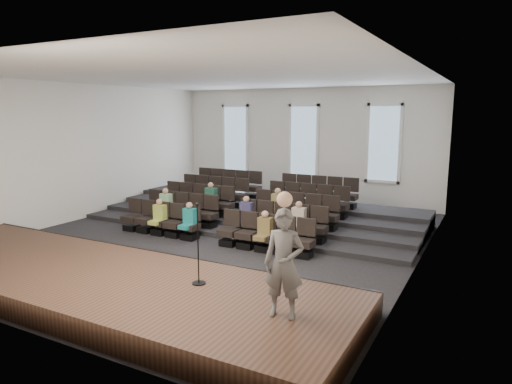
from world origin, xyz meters
TOP-DOWN VIEW (x-y plane):
  - ground at (0.00, 0.00)m, footprint 14.00×14.00m
  - ceiling at (0.00, 0.00)m, footprint 12.00×14.00m
  - wall_back at (0.00, 7.02)m, footprint 12.00×0.04m
  - wall_front at (0.00, -7.02)m, footprint 12.00×0.04m
  - wall_left at (-6.02, 0.00)m, footprint 0.04×14.00m
  - wall_right at (6.02, 0.00)m, footprint 0.04×14.00m
  - stage at (0.00, -5.10)m, footprint 11.80×3.60m
  - stage_lip at (0.00, -3.33)m, footprint 11.80×0.06m
  - risers at (0.00, 3.17)m, footprint 11.80×4.80m
  - seating_rows at (-0.00, 1.54)m, footprint 6.80×4.70m
  - windows at (0.00, 6.95)m, footprint 8.44×0.10m
  - audience at (0.00, 0.32)m, footprint 5.45×2.64m
  - speaker at (4.62, -5.18)m, footprint 0.76×0.57m
  - mic_stand at (2.47, -4.62)m, footprint 0.28×0.28m

SIDE VIEW (x-z plane):
  - ground at x=0.00m, z-range 0.00..0.00m
  - risers at x=0.00m, z-range -0.10..0.50m
  - stage at x=0.00m, z-range 0.00..0.50m
  - stage_lip at x=0.00m, z-range -0.01..0.51m
  - seating_rows at x=0.00m, z-range -0.15..1.52m
  - audience at x=0.00m, z-range 0.26..1.36m
  - mic_stand at x=2.47m, z-range 0.16..1.85m
  - speaker at x=4.62m, z-range 0.50..2.38m
  - wall_back at x=0.00m, z-range 0.00..5.00m
  - wall_front at x=0.00m, z-range 0.00..5.00m
  - wall_left at x=-6.02m, z-range 0.00..5.00m
  - wall_right at x=6.02m, z-range 0.00..5.00m
  - windows at x=0.00m, z-range 1.08..4.32m
  - ceiling at x=0.00m, z-range 5.00..5.02m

